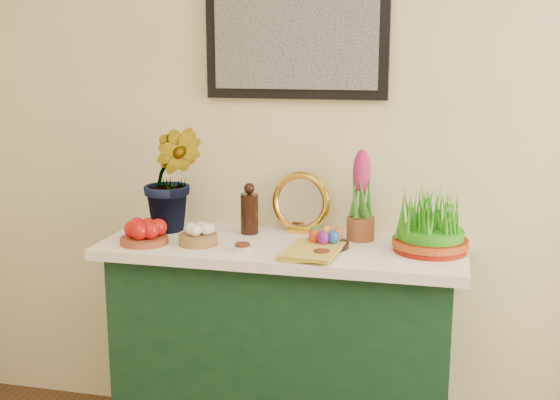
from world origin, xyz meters
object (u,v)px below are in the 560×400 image
(sideboard, at_px, (283,354))
(book, at_px, (287,248))
(mirror, at_px, (301,203))
(hyacinth_green, at_px, (172,162))
(wheatgrass_sabzeh, at_px, (431,225))

(sideboard, relative_size, book, 5.08)
(mirror, bearing_deg, sideboard, -100.74)
(sideboard, relative_size, hyacinth_green, 2.24)
(mirror, relative_size, wheatgrass_sabzeh, 0.91)
(mirror, height_order, wheatgrass_sabzeh, mirror)
(mirror, height_order, book, mirror)
(hyacinth_green, height_order, wheatgrass_sabzeh, hyacinth_green)
(hyacinth_green, distance_m, mirror, 0.55)
(mirror, xyz_separation_m, book, (0.01, -0.31, -0.10))
(sideboard, bearing_deg, mirror, 79.26)
(hyacinth_green, xyz_separation_m, book, (0.53, -0.21, -0.27))
(sideboard, relative_size, wheatgrass_sabzeh, 4.60)
(hyacinth_green, relative_size, wheatgrass_sabzeh, 2.05)
(hyacinth_green, distance_m, wheatgrass_sabzeh, 1.06)
(wheatgrass_sabzeh, bearing_deg, hyacinth_green, 176.46)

